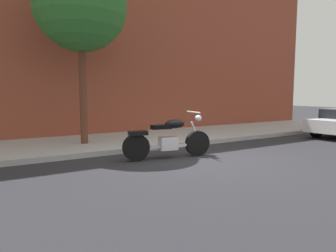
# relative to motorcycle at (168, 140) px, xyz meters

# --- Properties ---
(ground_plane) EXTENTS (60.00, 60.00, 0.00)m
(ground_plane) POSITION_rel_motorcycle_xyz_m (0.58, -0.60, -0.46)
(ground_plane) COLOR #28282D
(sidewalk) EXTENTS (20.14, 3.29, 0.14)m
(sidewalk) POSITION_rel_motorcycle_xyz_m (0.58, 2.72, -0.39)
(sidewalk) COLOR #AAAAAA
(sidewalk) RESTS_ON ground
(building_facade) EXTENTS (20.14, 0.50, 8.76)m
(building_facade) POSITION_rel_motorcycle_xyz_m (0.58, 4.61, 3.92)
(building_facade) COLOR brown
(building_facade) RESTS_ON ground
(motorcycle) EXTENTS (2.28, 0.75, 1.15)m
(motorcycle) POSITION_rel_motorcycle_xyz_m (0.00, 0.00, 0.00)
(motorcycle) COLOR black
(motorcycle) RESTS_ON ground
(street_tree) EXTENTS (2.61, 2.61, 5.38)m
(street_tree) POSITION_rel_motorcycle_xyz_m (-1.37, 2.48, 3.60)
(street_tree) COLOR brown
(street_tree) RESTS_ON ground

